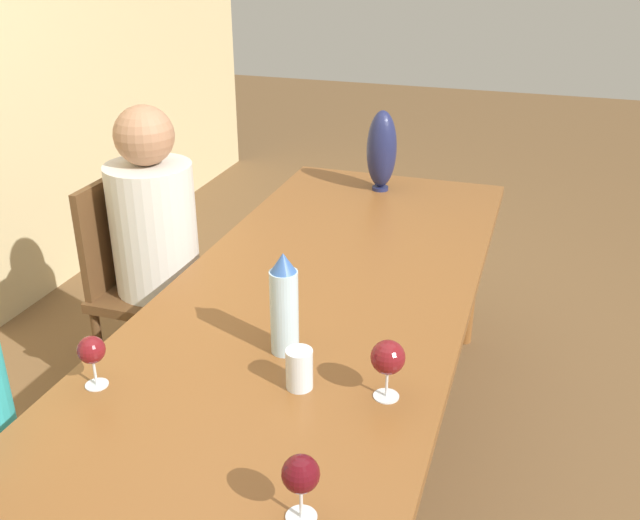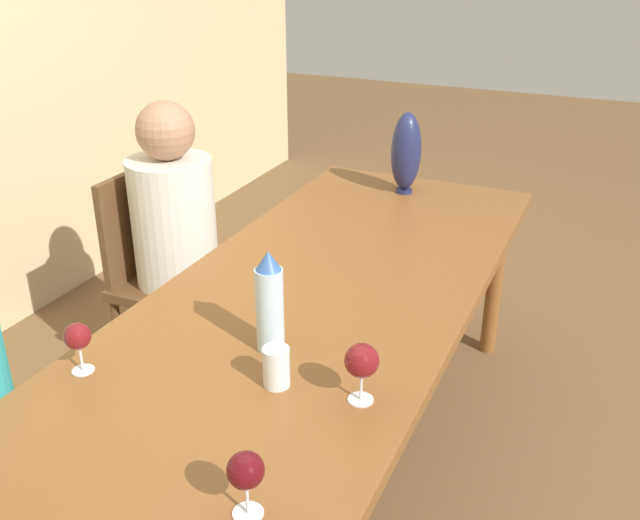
% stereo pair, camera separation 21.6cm
% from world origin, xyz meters
% --- Properties ---
extents(ground_plane, '(14.00, 14.00, 0.00)m').
position_xyz_m(ground_plane, '(0.00, 0.00, 0.00)').
color(ground_plane, brown).
extents(dining_table, '(2.63, 0.93, 0.75)m').
position_xyz_m(dining_table, '(0.00, 0.00, 0.68)').
color(dining_table, brown).
rests_on(dining_table, ground_plane).
extents(water_bottle, '(0.08, 0.08, 0.29)m').
position_xyz_m(water_bottle, '(-0.23, -0.02, 0.89)').
color(water_bottle, silver).
rests_on(water_bottle, dining_table).
extents(water_tumbler, '(0.07, 0.07, 0.10)m').
position_xyz_m(water_tumbler, '(-0.37, -0.11, 0.80)').
color(water_tumbler, silver).
rests_on(water_tumbler, dining_table).
extents(vase, '(0.13, 0.13, 0.35)m').
position_xyz_m(vase, '(1.10, 0.04, 0.92)').
color(vase, '#1E234C').
rests_on(vase, dining_table).
extents(wine_glass_0, '(0.08, 0.08, 0.15)m').
position_xyz_m(wine_glass_0, '(-0.35, -0.33, 0.86)').
color(wine_glass_0, silver).
rests_on(wine_glass_0, dining_table).
extents(wine_glass_4, '(0.07, 0.07, 0.14)m').
position_xyz_m(wine_glass_4, '(-0.78, -0.26, 0.85)').
color(wine_glass_4, silver).
rests_on(wine_glass_4, dining_table).
extents(wine_glass_5, '(0.07, 0.07, 0.14)m').
position_xyz_m(wine_glass_5, '(-0.52, 0.37, 0.85)').
color(wine_glass_5, silver).
rests_on(wine_glass_5, dining_table).
extents(chair_far, '(0.44, 0.44, 0.90)m').
position_xyz_m(chair_far, '(0.48, 0.85, 0.49)').
color(chair_far, brown).
rests_on(chair_far, ground_plane).
extents(person_far, '(0.33, 0.33, 1.20)m').
position_xyz_m(person_far, '(0.48, 0.77, 0.65)').
color(person_far, '#2D2D38').
rests_on(person_far, ground_plane).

